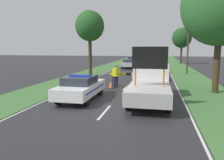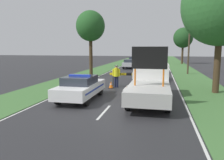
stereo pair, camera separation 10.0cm
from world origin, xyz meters
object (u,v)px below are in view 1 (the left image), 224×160
(queued_car_suv_grey, at_px, (156,66))
(roadside_tree_mid_left, at_px, (182,38))
(police_officer, at_px, (116,74))
(traffic_cone_near_police, at_px, (111,85))
(roadside_tree_near_right, at_px, (221,5))
(traffic_cone_centre_front, at_px, (126,91))
(work_truck, at_px, (150,83))
(roadside_tree_near_left, at_px, (90,26))
(queued_car_sedan_silver, at_px, (129,63))
(police_car, at_px, (81,87))
(queued_car_hatch_blue, at_px, (133,61))
(utility_pole, at_px, (188,42))
(queued_car_wagon_maroon, at_px, (151,71))
(pedestrian_civilian, at_px, (135,77))
(road_barrier, at_px, (126,75))

(queued_car_suv_grey, relative_size, roadside_tree_mid_left, 0.60)
(police_officer, distance_m, traffic_cone_near_police, 0.98)
(roadside_tree_near_right, bearing_deg, traffic_cone_centre_front, -157.76)
(work_truck, xyz_separation_m, roadside_tree_near_left, (-7.03, 10.25, 4.43))
(queued_car_sedan_silver, bearing_deg, traffic_cone_centre_front, 97.08)
(police_car, relative_size, queued_car_sedan_silver, 1.10)
(roadside_tree_mid_left, bearing_deg, work_truck, -98.39)
(police_officer, bearing_deg, roadside_tree_near_left, -36.83)
(police_car, relative_size, traffic_cone_centre_front, 7.07)
(work_truck, relative_size, queued_car_suv_grey, 1.42)
(queued_car_hatch_blue, bearing_deg, queued_car_suv_grey, 110.38)
(traffic_cone_near_police, height_order, traffic_cone_centre_front, traffic_cone_centre_front)
(police_officer, relative_size, utility_pole, 0.24)
(queued_car_sedan_silver, bearing_deg, queued_car_wagon_maroon, 107.29)
(police_officer, height_order, pedestrian_civilian, police_officer)
(queued_car_suv_grey, distance_m, roadside_tree_near_left, 9.99)
(queued_car_suv_grey, height_order, queued_car_hatch_blue, queued_car_hatch_blue)
(queued_car_sedan_silver, relative_size, utility_pole, 0.57)
(road_barrier, relative_size, police_officer, 1.54)
(queued_car_wagon_maroon, xyz_separation_m, queued_car_sedan_silver, (-3.89, 12.49, -0.09))
(queued_car_suv_grey, bearing_deg, queued_car_hatch_blue, -69.62)
(traffic_cone_near_police, bearing_deg, work_truck, -46.68)
(pedestrian_civilian, height_order, queued_car_sedan_silver, pedestrian_civilian)
(police_officer, bearing_deg, queued_car_wagon_maroon, -99.50)
(pedestrian_civilian, bearing_deg, police_car, -131.95)
(queued_car_hatch_blue, bearing_deg, police_officer, 93.21)
(traffic_cone_centre_front, relative_size, roadside_tree_mid_left, 0.09)
(pedestrian_civilian, distance_m, roadside_tree_near_right, 7.57)
(traffic_cone_near_police, distance_m, queued_car_wagon_maroon, 6.04)
(police_officer, bearing_deg, road_barrier, -129.92)
(traffic_cone_near_police, height_order, queued_car_suv_grey, queued_car_suv_grey)
(police_officer, xyz_separation_m, traffic_cone_near_police, (-0.32, -0.51, -0.78))
(work_truck, xyz_separation_m, police_officer, (-2.86, 3.88, -0.00))
(roadside_tree_near_left, relative_size, roadside_tree_near_right, 0.83)
(queued_car_sedan_silver, distance_m, roadside_tree_mid_left, 15.97)
(utility_pole, bearing_deg, police_officer, -122.09)
(queued_car_wagon_maroon, bearing_deg, traffic_cone_centre_front, 80.35)
(utility_pole, bearing_deg, traffic_cone_centre_front, -111.20)
(roadside_tree_near_left, xyz_separation_m, roadside_tree_mid_left, (11.97, 23.23, -0.27))
(work_truck, distance_m, pedestrian_civilian, 3.60)
(traffic_cone_near_police, xyz_separation_m, traffic_cone_centre_front, (1.63, -2.72, 0.05))
(work_truck, distance_m, roadside_tree_mid_left, 34.10)
(queued_car_sedan_silver, distance_m, utility_pole, 10.71)
(work_truck, height_order, roadside_tree_near_left, roadside_tree_near_left)
(traffic_cone_centre_front, height_order, queued_car_hatch_blue, queued_car_hatch_blue)
(police_car, distance_m, traffic_cone_centre_front, 2.99)
(traffic_cone_near_police, xyz_separation_m, roadside_tree_near_left, (-3.85, 6.88, 5.22))
(road_barrier, distance_m, queued_car_suv_grey, 11.33)
(traffic_cone_near_police, xyz_separation_m, roadside_tree_mid_left, (8.12, 30.11, 4.94))
(queued_car_wagon_maroon, distance_m, roadside_tree_near_left, 8.42)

